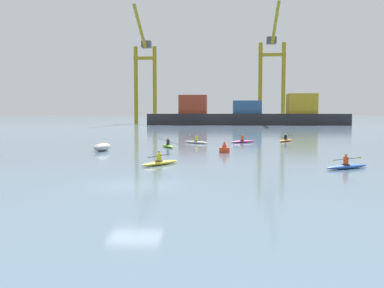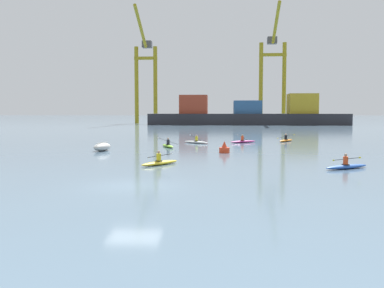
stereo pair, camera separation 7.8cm
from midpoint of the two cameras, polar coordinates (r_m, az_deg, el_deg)
ground_plane at (r=21.26m, az=-7.49°, el=-5.35°), size 800.00×800.00×0.00m
container_barge at (r=120.09m, az=7.12°, el=3.77°), size 52.79×9.72×8.27m
gantry_crane_west at (r=134.90m, az=-6.13°, el=9.54°), size 6.95×20.15×31.96m
gantry_crane_west_mid at (r=135.58m, az=10.30°, el=9.68°), size 8.09×18.73×32.88m
capsized_dinghy at (r=40.46m, az=-11.57°, el=-0.37°), size 1.56×2.76×0.76m
channel_buoy at (r=37.91m, az=4.15°, el=-0.59°), size 0.90×0.90×1.00m
kayak_magenta at (r=50.32m, az=6.53°, el=0.36°), size 3.16×2.38×0.95m
kayak_blue at (r=28.84m, az=19.27°, el=-2.69°), size 3.20×2.32×0.95m
kayak_white at (r=49.11m, az=0.44°, el=0.30°), size 3.04×2.57×1.06m
kayak_orange at (r=53.13m, az=11.96°, el=0.50°), size 2.28×3.21×0.95m
kayak_yellow at (r=29.27m, az=-4.23°, el=-2.37°), size 2.42×3.14×0.95m
kayak_lime at (r=43.74m, az=-3.19°, el=-0.19°), size 2.04×3.37×1.03m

